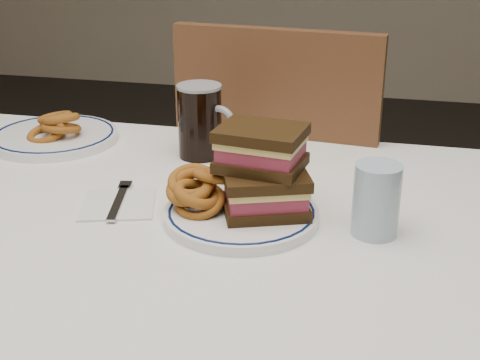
% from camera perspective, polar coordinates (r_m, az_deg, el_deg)
% --- Properties ---
extents(dining_table, '(1.27, 0.87, 0.75)m').
position_cam_1_polar(dining_table, '(1.18, -9.01, -7.03)').
color(dining_table, white).
rests_on(dining_table, floor).
extents(chair_far, '(0.49, 0.49, 0.98)m').
position_cam_1_polar(chair_far, '(1.66, 3.98, -1.86)').
color(chair_far, '#482B17').
rests_on(chair_far, floor).
extents(main_plate, '(0.25, 0.25, 0.02)m').
position_cam_1_polar(main_plate, '(1.07, 0.12, -2.93)').
color(main_plate, white).
rests_on(main_plate, dining_table).
extents(reuben_sandwich, '(0.16, 0.15, 0.14)m').
position_cam_1_polar(reuben_sandwich, '(1.05, 2.00, 0.84)').
color(reuben_sandwich, black).
rests_on(reuben_sandwich, main_plate).
extents(onion_rings_main, '(0.12, 0.11, 0.08)m').
position_cam_1_polar(onion_rings_main, '(1.07, -3.62, -0.80)').
color(onion_rings_main, '#6D320E').
rests_on(onion_rings_main, main_plate).
extents(ketchup_ramekin, '(0.06, 0.06, 0.03)m').
position_cam_1_polar(ketchup_ramekin, '(1.12, 0.64, -0.36)').
color(ketchup_ramekin, silver).
rests_on(ketchup_ramekin, main_plate).
extents(beer_mug, '(0.13, 0.09, 0.15)m').
position_cam_1_polar(beer_mug, '(1.32, -3.34, 5.07)').
color(beer_mug, black).
rests_on(beer_mug, dining_table).
extents(water_glass, '(0.07, 0.07, 0.11)m').
position_cam_1_polar(water_glass, '(1.03, 11.55, -1.67)').
color(water_glass, '#A4BDD3').
rests_on(water_glass, dining_table).
extents(far_plate, '(0.27, 0.27, 0.02)m').
position_cam_1_polar(far_plate, '(1.48, -15.58, 3.61)').
color(far_plate, white).
rests_on(far_plate, dining_table).
extents(onion_rings_far, '(0.11, 0.13, 0.07)m').
position_cam_1_polar(onion_rings_far, '(1.46, -15.45, 4.55)').
color(onion_rings_far, '#6D320E').
rests_on(onion_rings_far, far_plate).
extents(napkin_fork, '(0.15, 0.17, 0.01)m').
position_cam_1_polar(napkin_fork, '(1.15, -10.33, -2.00)').
color(napkin_fork, silver).
rests_on(napkin_fork, dining_table).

